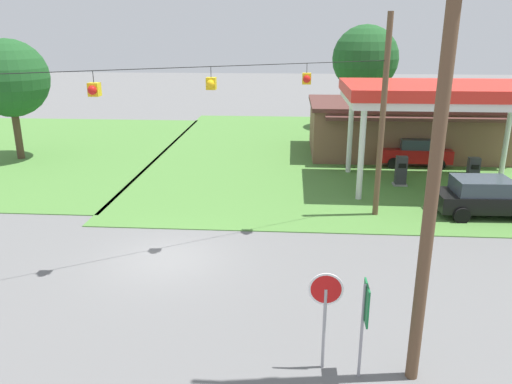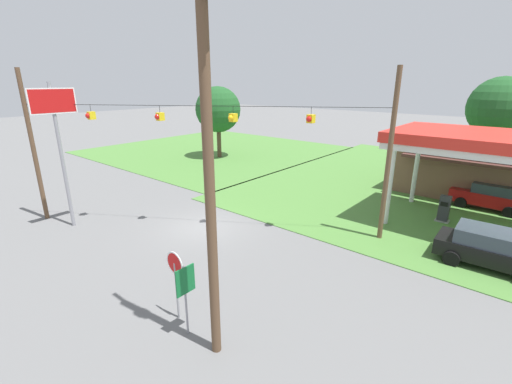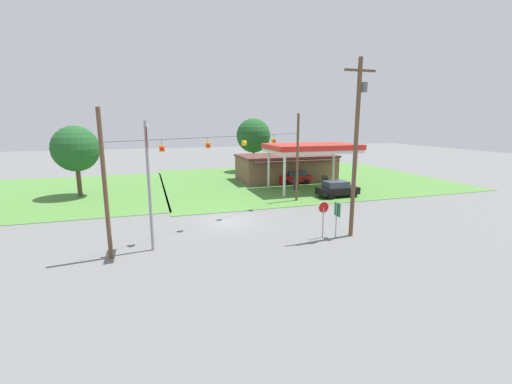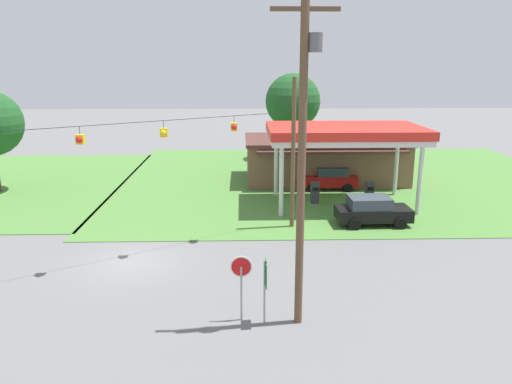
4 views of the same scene
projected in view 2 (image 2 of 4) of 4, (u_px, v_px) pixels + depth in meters
The scene contains 14 objects.
ground_plane at pixel (202, 227), 18.97m from camera, with size 160.00×160.00×0.00m, color slate.
grass_verge_opposite_corner at pixel (214, 150), 40.41m from camera, with size 24.00×24.00×0.04m, color #4C7F38.
gas_station_canopy at pixel (497, 144), 17.17m from camera, with size 9.85×6.17×5.22m.
gas_station_store at pixel (500, 174), 23.41m from camera, with size 12.52×7.37×3.37m.
fuel_pump_near at pixel (444, 210), 19.50m from camera, with size 0.71×0.56×1.57m.
car_at_pumps_front at pixel (490, 248), 14.74m from camera, with size 4.29×2.20×1.69m.
car_at_pumps_rear at pixel (490, 195), 21.49m from camera, with size 4.20×2.24×1.70m.
stop_sign_roadside at pixel (175, 271), 11.17m from camera, with size 0.80×0.08×2.50m.
stop_sign_overhead at pixel (57, 126), 17.50m from camera, with size 0.22×2.24×7.72m.
route_sign at pixel (185, 287), 10.48m from camera, with size 0.10×0.70×2.40m.
utility_pole_main at pixel (208, 137), 8.33m from camera, with size 2.20×0.44×11.58m.
signal_span_gantry at pixel (197, 145), 17.55m from camera, with size 16.34×10.24×8.42m.
tree_behind_station at pixel (500, 107), 29.84m from camera, with size 5.23×5.23×8.18m.
tree_west_verge at pixel (218, 110), 35.04m from camera, with size 4.62×4.62×7.28m.
Camera 2 is at (13.52, -11.42, 7.72)m, focal length 24.00 mm.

